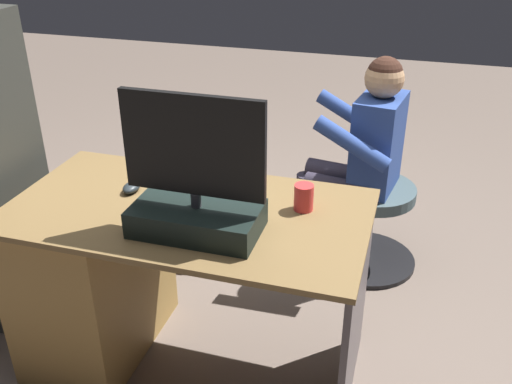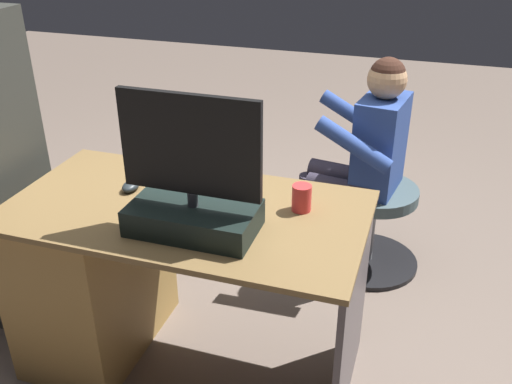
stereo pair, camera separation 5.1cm
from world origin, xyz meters
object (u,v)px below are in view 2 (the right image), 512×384
office_chair_teddy (192,206)px  teddy_bear (190,151)px  desk (112,269)px  visitor_chair (372,219)px  cup (302,198)px  computer_mouse (131,186)px  tv_remote (147,211)px  keyboard (197,198)px  person (363,149)px  monitor (193,196)px

office_chair_teddy → teddy_bear: 0.33m
desk → visitor_chair: desk is taller
cup → teddy_bear: cup is taller
cup → visitor_chair: (-0.19, -0.85, -0.53)m
computer_mouse → teddy_bear: bearing=-83.0°
office_chair_teddy → teddy_bear: size_ratio=1.70×
tv_remote → office_chair_teddy: tv_remote is taller
desk → office_chair_teddy: (0.00, -0.82, -0.13)m
keyboard → person: (-0.50, -0.89, -0.10)m
visitor_chair → cup: bearing=77.3°
desk → teddy_bear: (0.00, -0.83, 0.19)m
tv_remote → desk: bearing=-51.0°
keyboard → computer_mouse: (0.28, -0.00, 0.01)m
office_chair_teddy → person: bearing=-171.2°
desk → cup: (-0.77, -0.12, 0.41)m
monitor → desk: bearing=-16.3°
computer_mouse → visitor_chair: computer_mouse is taller
computer_mouse → office_chair_teddy: (0.09, -0.75, -0.51)m
visitor_chair → office_chair_teddy: bearing=8.8°
tv_remote → person: 1.22m
keyboard → teddy_bear: keyboard is taller
cup → person: size_ratio=0.09×
monitor → office_chair_teddy: bearing=-64.7°
cup → visitor_chair: size_ratio=0.19×
keyboard → person: 1.03m
computer_mouse → office_chair_teddy: computer_mouse is taller
teddy_bear → visitor_chair: teddy_bear is taller
person → tv_remote: bearing=58.2°
desk → teddy_bear: 0.85m
monitor → person: bearing=-111.6°
keyboard → visitor_chair: keyboard is taller
computer_mouse → cup: bearing=-175.8°
computer_mouse → teddy_bear: computer_mouse is taller
office_chair_teddy → visitor_chair: 0.97m
keyboard → cup: size_ratio=4.19×
teddy_bear → desk: bearing=90.1°
desk → visitor_chair: size_ratio=2.53×
cup → person: person is taller
monitor → cup: size_ratio=4.89×
visitor_chair → person: 0.41m
visitor_chair → desk: bearing=45.2°
computer_mouse → teddy_bear: size_ratio=0.31×
desk → computer_mouse: 0.39m
keyboard → tv_remote: 0.20m
monitor → visitor_chair: bearing=-115.0°
computer_mouse → office_chair_teddy: bearing=-82.8°
keyboard → tv_remote: size_ratio=2.80×
office_chair_teddy → teddy_bear: teddy_bear is taller
visitor_chair → person: size_ratio=0.47×
cup → teddy_bear: (0.77, -0.72, -0.21)m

